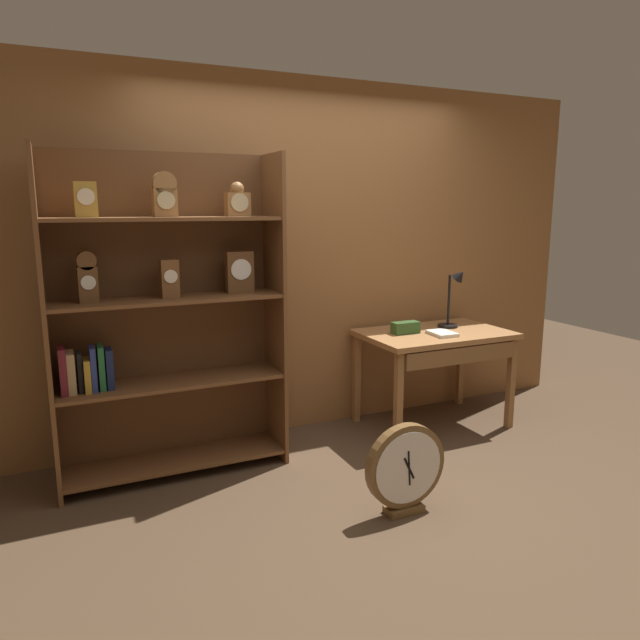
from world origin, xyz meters
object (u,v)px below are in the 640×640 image
at_px(bookshelf, 164,319).
at_px(workbench, 436,344).
at_px(toolbox_small, 405,328).
at_px(round_clock_large, 405,468).
at_px(open_repair_manual, 442,333).
at_px(desk_lamp, 454,297).

xyz_separation_m(bookshelf, workbench, (2.02, -0.06, -0.35)).
distance_m(toolbox_small, round_clock_large, 1.40).
distance_m(bookshelf, open_repair_manual, 2.02).
height_order(workbench, desk_lamp, desk_lamp).
bearing_deg(bookshelf, toolbox_small, 0.05).
relative_size(workbench, round_clock_large, 2.14).
relative_size(toolbox_small, round_clock_large, 0.40).
distance_m(workbench, toolbox_small, 0.28).
xyz_separation_m(toolbox_small, open_repair_manual, (0.22, -0.16, -0.03)).
bearing_deg(desk_lamp, open_repair_manual, -141.78).
bearing_deg(desk_lamp, round_clock_large, -135.82).
distance_m(open_repair_manual, round_clock_large, 1.40).
distance_m(toolbox_small, open_repair_manual, 0.27).
bearing_deg(round_clock_large, open_repair_manual, 45.63).
distance_m(workbench, round_clock_large, 1.45).
height_order(desk_lamp, toolbox_small, desk_lamp).
bearing_deg(workbench, toolbox_small, 165.29).
relative_size(open_repair_manual, round_clock_large, 0.42).
bearing_deg(toolbox_small, round_clock_large, -122.40).
xyz_separation_m(bookshelf, round_clock_large, (1.08, -1.10, -0.74)).
relative_size(workbench, open_repair_manual, 5.07).
height_order(bookshelf, desk_lamp, bookshelf).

